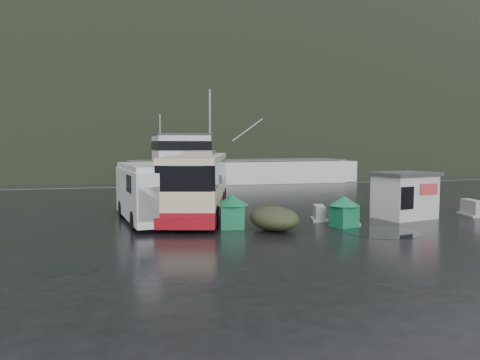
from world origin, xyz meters
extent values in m
plane|color=black|center=(0.00, 0.00, 0.00)|extent=(160.00, 160.00, 0.00)
cube|color=black|center=(0.00, 110.00, 0.00)|extent=(300.00, 180.00, 0.02)
cube|color=#999993|center=(0.00, 20.00, 0.00)|extent=(160.00, 0.60, 1.50)
ellipsoid|color=black|center=(10.00, 250.00, 0.00)|extent=(780.00, 540.00, 570.00)
cylinder|color=black|center=(5.81, -3.71, 0.01)|extent=(3.09, 3.09, 0.01)
cylinder|color=black|center=(-6.51, -6.60, 0.01)|extent=(1.98, 1.98, 0.01)
camera|label=1|loc=(-4.74, -21.28, 3.74)|focal=35.00mm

